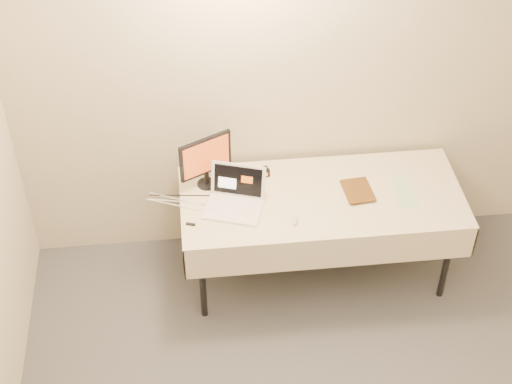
{
  "coord_description": "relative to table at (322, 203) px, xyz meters",
  "views": [
    {
      "loc": [
        -0.84,
        -1.72,
        4.15
      ],
      "look_at": [
        -0.44,
        1.99,
        0.86
      ],
      "focal_mm": 55.0,
      "sensor_mm": 36.0,
      "label": 1
    }
  ],
  "objects": [
    {
      "name": "table",
      "position": [
        0.0,
        0.0,
        0.0
      ],
      "size": [
        1.86,
        0.81,
        0.74
      ],
      "color": "black",
      "rests_on": "ground"
    },
    {
      "name": "monitor",
      "position": [
        -0.74,
        0.2,
        0.29
      ],
      "size": [
        0.34,
        0.19,
        0.38
      ],
      "rotation": [
        0.0,
        0.0,
        0.46
      ],
      "color": "black",
      "rests_on": "table"
    },
    {
      "name": "book",
      "position": [
        0.15,
        0.0,
        0.18
      ],
      "size": [
        0.18,
        0.04,
        0.24
      ],
      "primitive_type": "imported",
      "rotation": [
        0.0,
        0.0,
        0.09
      ],
      "color": "#8E5A19",
      "rests_on": "table"
    },
    {
      "name": "back_wall",
      "position": [
        0.0,
        0.45,
        0.67
      ],
      "size": [
        4.0,
        0.1,
        2.7
      ],
      "primitive_type": "cube",
      "color": "beige",
      "rests_on": "ground"
    },
    {
      "name": "laptop",
      "position": [
        -0.57,
        -0.02,
        0.12
      ],
      "size": [
        0.43,
        0.4,
        0.25
      ],
      "rotation": [
        0.0,
        0.0,
        -0.32
      ],
      "color": "white",
      "rests_on": "table"
    },
    {
      "name": "usb_dongle",
      "position": [
        -0.87,
        -0.18,
        0.07
      ],
      "size": [
        0.06,
        0.04,
        0.01
      ],
      "primitive_type": "cube",
      "rotation": [
        0.0,
        0.0,
        -0.31
      ],
      "color": "black",
      "rests_on": "table"
    },
    {
      "name": "alarm_clock",
      "position": [
        -0.39,
        0.24,
        0.09
      ],
      "size": [
        0.15,
        0.1,
        0.06
      ],
      "rotation": [
        0.0,
        0.0,
        0.33
      ],
      "color": "black",
      "rests_on": "table"
    },
    {
      "name": "paper_form",
      "position": [
        0.55,
        -0.02,
        0.06
      ],
      "size": [
        0.13,
        0.31,
        0.0
      ],
      "primitive_type": "cube",
      "rotation": [
        0.0,
        0.0,
        -0.02
      ],
      "color": "#B0DAAD",
      "rests_on": "table"
    },
    {
      "name": "clicker",
      "position": [
        -0.21,
        -0.22,
        0.07
      ],
      "size": [
        0.06,
        0.09,
        0.02
      ],
      "primitive_type": "ellipsoid",
      "rotation": [
        0.0,
        0.0,
        -0.27
      ],
      "color": "silver",
      "rests_on": "table"
    }
  ]
}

